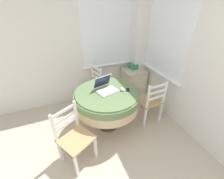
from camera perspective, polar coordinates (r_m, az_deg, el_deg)
corner_room_shell at (r=2.47m, az=5.94°, el=12.67°), size 4.20×4.51×2.55m
round_dining_table at (r=2.53m, az=-1.88°, el=-3.49°), size 1.10×1.10×0.75m
laptop at (r=2.47m, az=-2.42°, el=0.72°), size 0.39×0.38×0.24m
computer_mouse at (r=2.48m, az=4.02°, el=0.07°), size 0.06×0.09×0.05m
cell_phone at (r=2.51m, az=6.01°, el=-0.11°), size 0.10×0.12×0.01m
dining_chair_near_back_window at (r=3.27m, az=-7.66°, el=1.16°), size 0.49×0.50×0.88m
dining_chair_near_right_window at (r=2.87m, az=14.31°, el=-4.39°), size 0.43×0.43×0.88m
dining_chair_camera_near at (r=2.22m, az=-14.27°, el=-17.19°), size 0.56×0.55×0.88m
corner_cabinet at (r=3.69m, az=8.08°, el=2.87°), size 0.51×0.50×0.65m
storage_box at (r=3.57m, az=8.20°, el=8.71°), size 0.16×0.17×0.12m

